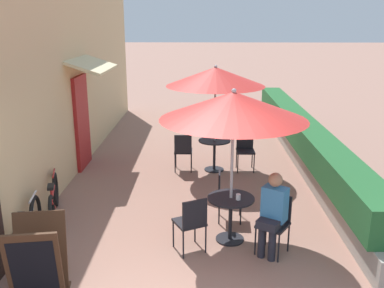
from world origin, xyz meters
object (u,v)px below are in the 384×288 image
coffee_cup_near (238,197)px  patio_umbrella_mid (216,77)px  seated_patron_near_left (273,211)px  patio_table_near (231,211)px  bicycle_second (54,200)px  cafe_chair_near_right (226,191)px  cafe_chair_mid_left (245,147)px  cafe_chair_near_back (192,220)px  patio_table_mid (214,149)px  cafe_chair_near_left (275,219)px  menu_board (38,260)px  patio_umbrella_near (234,106)px  cafe_chair_mid_right (183,149)px  bicycle_leaning (27,231)px

coffee_cup_near → patio_umbrella_mid: patio_umbrella_mid is taller
seated_patron_near_left → patio_umbrella_mid: patio_umbrella_mid is taller
patio_table_near → bicycle_second: size_ratio=0.43×
cafe_chair_near_right → cafe_chair_mid_left: (0.58, 2.57, 0.00)m
cafe_chair_near_back → patio_table_near: bearing=6.2°
patio_table_mid → cafe_chair_near_left: bearing=-77.5°
cafe_chair_mid_left → bicycle_second: 4.36m
cafe_chair_near_left → menu_board: bearing=53.7°
patio_umbrella_near → cafe_chair_mid_left: 3.69m
patio_table_mid → menu_board: 5.18m
cafe_chair_near_left → cafe_chair_near_back: size_ratio=1.00×
patio_table_mid → patio_umbrella_near: bearing=-87.2°
cafe_chair_near_right → menu_board: (-2.39, -2.16, -0.02)m
cafe_chair_mid_right → cafe_chair_near_left: bearing=-67.0°
patio_table_near → cafe_chair_near_right: 0.70m
cafe_chair_mid_right → coffee_cup_near: bearing=-73.6°
seated_patron_near_left → bicycle_leaning: (-3.54, -0.02, -0.35)m
cafe_chair_near_back → seated_patron_near_left: bearing=-28.2°
coffee_cup_near → cafe_chair_near_left: bearing=-24.5°
patio_umbrella_near → coffee_cup_near: (0.10, -0.08, -1.37)m
patio_umbrella_near → patio_table_mid: (-0.15, 3.19, -1.63)m
cafe_chair_near_right → coffee_cup_near: cafe_chair_near_right is taller
seated_patron_near_left → cafe_chair_mid_left: bearing=-56.5°
cafe_chair_mid_left → bicycle_second: bearing=36.1°
patio_umbrella_mid → bicycle_second: patio_umbrella_mid is taller
patio_table_near → cafe_chair_near_left: bearing=-26.9°
patio_table_mid → cafe_chair_mid_left: bearing=6.5°
patio_table_mid → bicycle_second: bicycle_second is taller
coffee_cup_near → cafe_chair_mid_right: bearing=106.7°
coffee_cup_near → patio_umbrella_mid: size_ratio=0.04×
bicycle_leaning → menu_board: 1.18m
patio_table_mid → menu_board: menu_board is taller
bicycle_leaning → patio_umbrella_mid: bearing=43.2°
cafe_chair_near_left → seated_patron_near_left: bearing=90.0°
patio_umbrella_near → coffee_cup_near: patio_umbrella_near is taller
patio_table_near → cafe_chair_near_right: size_ratio=0.82×
cafe_chair_near_back → coffee_cup_near: cafe_chair_near_back is taller
bicycle_second → cafe_chair_near_left: bearing=-31.0°
cafe_chair_near_back → cafe_chair_mid_right: same height
cafe_chair_mid_right → patio_table_mid: bearing=6.2°
menu_board → cafe_chair_near_back: bearing=21.3°
cafe_chair_near_left → patio_umbrella_near: bearing=6.2°
cafe_chair_near_left → patio_umbrella_mid: (-0.78, 3.51, 1.60)m
coffee_cup_near → patio_table_mid: size_ratio=0.13×
patio_umbrella_near → bicycle_second: bearing=167.0°
cafe_chair_near_left → coffee_cup_near: size_ratio=9.67×
patio_umbrella_near → coffee_cup_near: size_ratio=26.32×
bicycle_leaning → patio_umbrella_near: bearing=-0.6°
patio_table_near → patio_table_mid: size_ratio=1.00×
cafe_chair_near_left → cafe_chair_mid_right: (-1.48, 3.43, 0.00)m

